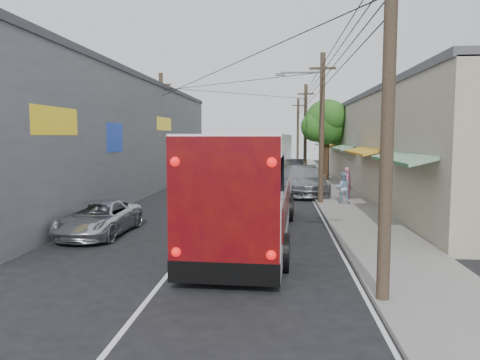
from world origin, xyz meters
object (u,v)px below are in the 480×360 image
Objects in this scene: parked_car_mid at (291,179)px; coach_bus at (252,184)px; parked_suv at (305,181)px; jeepney at (99,218)px; pedestrian_near at (346,182)px; pedestrian_far at (343,188)px; parked_car_far at (297,168)px.

coach_bus is at bearing -95.99° from parked_car_mid.
coach_bus is 2.13× the size of parked_suv.
coach_bus reaches higher than jeepney.
pedestrian_near is at bearing -57.18° from parked_car_mid.
parked_suv is 4.61m from pedestrian_far.
parked_suv reaches higher than pedestrian_far.
coach_bus is 15.25m from parked_car_mid.
jeepney is 15.11m from parked_suv.
jeepney is 0.74× the size of parked_suv.
parked_car_far is 14.84m from pedestrian_near.
pedestrian_far is (4.39, 7.88, -0.99)m from coach_bus.
pedestrian_far is (2.54, -7.21, 0.25)m from parked_car_mid.
pedestrian_far is (-0.51, -2.30, -0.06)m from pedestrian_near.
parked_car_mid is (1.86, 15.09, -1.24)m from coach_bus.
coach_bus is at bearing 50.09° from pedestrian_near.
jeepney is 1.12× the size of parked_car_mid.
jeepney is (-5.66, -0.46, -1.30)m from coach_bus.
parked_car_mid is at bearing -70.93° from pedestrian_far.
parked_car_far reaches higher than jeepney.
jeepney is at bearing -126.70° from parked_suv.
parked_suv is 3.74× the size of pedestrian_far.
parked_car_far is (2.66, 24.85, -1.12)m from coach_bus.
parked_suv reaches higher than jeepney.
coach_bus is at bearing 6.20° from jeepney.
pedestrian_far is at bearing -69.59° from parked_car_mid.
parked_car_far is (0.00, 12.70, -0.08)m from parked_suv.
jeepney is 17.27m from parked_car_mid.
pedestrian_far reaches higher than jeepney.
pedestrian_far reaches higher than parked_car_far.
parked_suv is 3.46× the size of pedestrian_near.
coach_bus is 2.88× the size of jeepney.
parked_suv is at bearing -55.51° from pedestrian_near.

